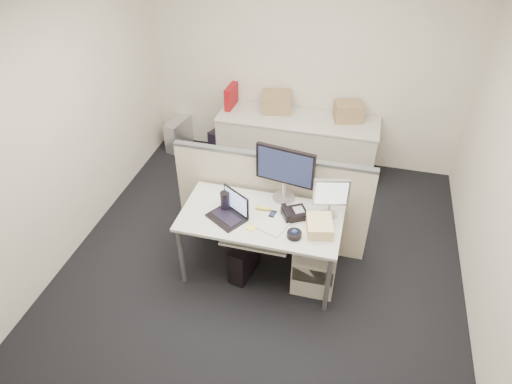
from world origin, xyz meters
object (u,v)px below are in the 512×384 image
(desk, at_px, (261,222))
(laptop, at_px, (226,208))
(desk_phone, at_px, (294,214))
(monitor_main, at_px, (285,174))

(desk, height_order, laptop, laptop)
(laptop, relative_size, desk_phone, 1.53)
(desk_phone, bearing_deg, monitor_main, 92.55)
(monitor_main, xyz_separation_m, desk_phone, (0.15, -0.24, -0.25))
(laptop, bearing_deg, desk, 50.96)
(laptop, distance_m, desk_phone, 0.63)
(desk, relative_size, laptop, 4.54)
(monitor_main, bearing_deg, desk, -105.82)
(laptop, xyz_separation_m, desk_phone, (0.60, 0.18, -0.09))
(desk, distance_m, laptop, 0.37)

